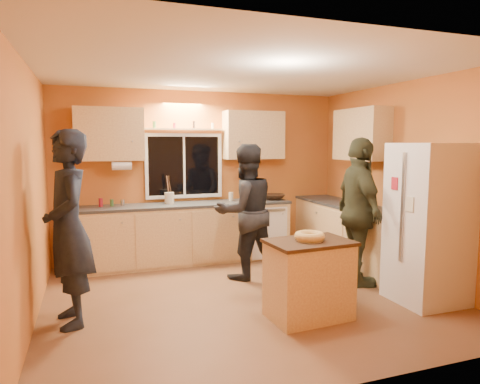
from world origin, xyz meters
name	(u,v)px	position (x,y,z in m)	size (l,w,h in m)	color
ground	(246,297)	(0.00, 0.00, 0.00)	(4.50, 4.50, 0.00)	brown
room_shell	(244,158)	(0.12, 0.41, 1.62)	(4.54, 4.04, 2.61)	#C36932
back_counter	(209,231)	(0.01, 1.70, 0.45)	(4.23, 0.62, 0.90)	tan
right_counter	(362,238)	(1.95, 0.50, 0.45)	(0.62, 1.84, 0.90)	tan
refrigerator	(429,223)	(1.89, -0.80, 0.90)	(0.72, 0.70, 1.80)	silver
island	(309,279)	(0.40, -0.77, 0.41)	(0.87, 0.62, 0.81)	tan
bundt_pastry	(310,236)	(0.40, -0.77, 0.86)	(0.31, 0.31, 0.09)	tan
person_left	(68,228)	(-1.90, -0.11, 0.97)	(0.71, 0.46, 1.93)	black
person_center	(245,212)	(0.25, 0.71, 0.89)	(0.87, 0.68, 1.79)	black
person_right	(359,212)	(1.50, -0.04, 0.94)	(1.10, 0.46, 1.87)	#353824
mixing_bowl	(274,197)	(1.10, 1.68, 0.94)	(0.35, 0.35, 0.09)	black
utensil_crock	(169,198)	(-0.58, 1.75, 0.99)	(0.14, 0.14, 0.17)	beige
potted_plant	(396,202)	(1.98, -0.14, 1.05)	(0.27, 0.24, 0.30)	gray
red_box	(368,205)	(1.98, 0.43, 0.94)	(0.16, 0.12, 0.07)	#A51928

